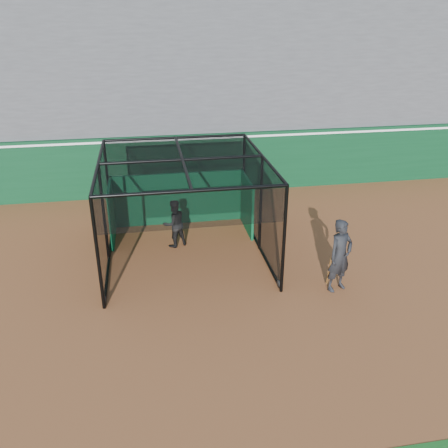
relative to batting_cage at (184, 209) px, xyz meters
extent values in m
plane|color=brown|center=(0.99, -2.93, -1.56)|extent=(120.00, 120.00, 0.00)
cube|color=#09361A|center=(0.99, 5.57, -0.31)|extent=(50.00, 0.45, 2.50)
cube|color=white|center=(0.99, 5.57, 0.79)|extent=(50.00, 0.50, 0.08)
cube|color=#4C4C4F|center=(0.99, 9.44, 2.31)|extent=(50.00, 7.85, 7.75)
cube|color=#074724|center=(0.00, 2.46, -0.61)|extent=(4.69, 0.10, 1.90)
cylinder|color=black|center=(-2.40, -2.41, -1.45)|extent=(0.08, 0.22, 0.22)
cylinder|color=black|center=(2.40, -2.41, -1.45)|extent=(0.08, 0.22, 0.22)
cylinder|color=black|center=(-2.40, 2.38, -1.45)|extent=(0.08, 0.22, 0.22)
cylinder|color=black|center=(2.40, 2.38, -1.45)|extent=(0.08, 0.22, 0.22)
imported|color=black|center=(-0.29, 0.66, -0.76)|extent=(0.96, 0.87, 1.60)
imported|color=black|center=(3.97, -2.74, -0.52)|extent=(0.89, 0.75, 2.09)
cylinder|color=#593819|center=(3.72, -2.69, -1.01)|extent=(0.15, 0.37, 0.98)
camera|label=1|loc=(-1.05, -13.36, 5.66)|focal=38.00mm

